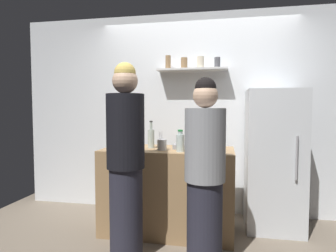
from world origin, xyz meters
TOP-DOWN VIEW (x-y plane):
  - back_wall_assembly at (-0.00, 1.25)m, footprint 4.80×0.32m
  - refrigerator at (0.91, 0.85)m, footprint 0.61×0.65m
  - counter at (-0.25, 0.52)m, footprint 1.42×0.66m
  - baking_pan at (-0.02, 0.59)m, footprint 0.34×0.24m
  - utensil_holder at (-0.29, 0.40)m, footprint 0.10×0.10m
  - wine_bottle_green_glass at (-0.71, 0.57)m, footprint 0.07×0.07m
  - wine_bottle_pale_glass at (-0.44, 0.54)m, footprint 0.07×0.07m
  - water_bottle_plastic at (-0.08, 0.32)m, footprint 0.08×0.08m
  - person_grey_hoodie at (0.20, -0.17)m, footprint 0.34×0.34m
  - person_blonde at (-0.51, -0.12)m, footprint 0.34×0.34m

SIDE VIEW (x-z plane):
  - counter at x=-0.25m, z-range 0.00..0.93m
  - refrigerator at x=0.91m, z-range 0.00..1.58m
  - person_grey_hoodie at x=0.20m, z-range -0.01..1.62m
  - person_blonde at x=-0.51m, z-range 0.00..1.78m
  - baking_pan at x=-0.02m, z-range 0.93..0.98m
  - utensil_holder at x=-0.29m, z-range 0.88..1.09m
  - water_bottle_plastic at x=-0.08m, z-range 0.91..1.14m
  - wine_bottle_pale_glass at x=-0.44m, z-range 0.89..1.20m
  - wine_bottle_green_glass at x=-0.71m, z-range 0.89..1.20m
  - back_wall_assembly at x=0.00m, z-range 0.00..2.60m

